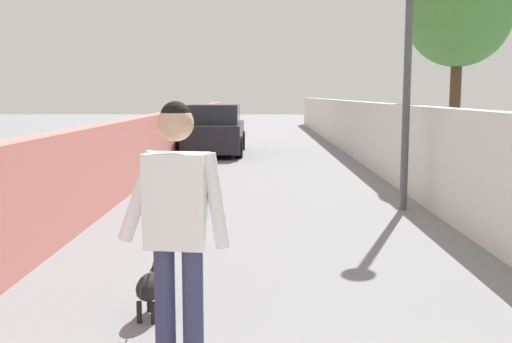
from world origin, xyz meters
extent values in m
plane|color=gray|center=(14.00, 0.00, 0.00)|extent=(80.00, 80.00, 0.00)
cube|color=#CC726B|center=(12.00, 2.72, 0.69)|extent=(48.00, 0.30, 1.38)
cube|color=silver|center=(12.00, -2.72, 0.83)|extent=(48.00, 0.30, 1.65)
cylinder|color=#473523|center=(13.00, -4.33, 1.47)|extent=(0.25, 0.25, 2.93)
ellipsoid|color=#4C843D|center=(13.00, -4.33, 3.63)|extent=(2.34, 2.34, 2.32)
cylinder|color=#4C4C51|center=(8.76, -2.17, 2.04)|extent=(0.12, 0.12, 4.08)
cylinder|color=#333859|center=(2.90, 0.75, 0.50)|extent=(0.15, 0.15, 0.84)
cylinder|color=#333859|center=(2.88, 0.57, 0.50)|extent=(0.15, 0.15, 0.84)
cube|color=white|center=(2.89, 0.66, 1.22)|extent=(0.27, 0.41, 0.58)
cylinder|color=white|center=(2.92, 0.89, 1.23)|extent=(0.13, 0.29, 0.58)
cylinder|color=white|center=(2.86, 0.42, 1.22)|extent=(0.11, 0.19, 0.59)
sphere|color=tan|center=(2.89, 0.66, 1.69)|extent=(0.22, 0.22, 0.22)
sphere|color=black|center=(2.89, 0.66, 1.73)|extent=(0.19, 0.19, 0.19)
ellipsoid|color=black|center=(4.09, 1.06, 0.27)|extent=(0.43, 0.27, 0.22)
sphere|color=black|center=(4.35, 1.03, 0.34)|extent=(0.15, 0.15, 0.15)
cone|color=black|center=(4.36, 1.07, 0.42)|extent=(0.06, 0.06, 0.06)
cone|color=black|center=(4.35, 0.99, 0.42)|extent=(0.06, 0.06, 0.06)
cylinder|color=black|center=(4.23, 1.10, 0.09)|extent=(0.04, 0.04, 0.18)
cylinder|color=black|center=(4.21, 0.99, 0.09)|extent=(0.04, 0.04, 0.18)
cylinder|color=black|center=(3.97, 1.14, 0.09)|extent=(0.04, 0.04, 0.18)
cylinder|color=black|center=(3.96, 1.02, 0.09)|extent=(0.04, 0.04, 0.18)
cylinder|color=black|center=(3.84, 1.10, 0.35)|extent=(0.14, 0.05, 0.13)
cylinder|color=black|center=(3.49, 0.86, 0.73)|extent=(1.21, 0.42, 0.66)
cube|color=black|center=(17.82, 1.57, 0.56)|extent=(4.16, 1.70, 0.80)
cube|color=#262B33|center=(17.82, 1.57, 1.24)|extent=(2.16, 1.50, 0.60)
cylinder|color=black|center=(19.11, 2.36, 0.32)|extent=(0.64, 0.22, 0.64)
cylinder|color=black|center=(19.11, 0.78, 0.32)|extent=(0.64, 0.22, 0.64)
cylinder|color=black|center=(16.53, 2.36, 0.32)|extent=(0.64, 0.22, 0.64)
cylinder|color=black|center=(16.53, 0.78, 0.32)|extent=(0.64, 0.22, 0.64)
camera|label=1|loc=(-0.63, 0.15, 1.86)|focal=41.28mm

